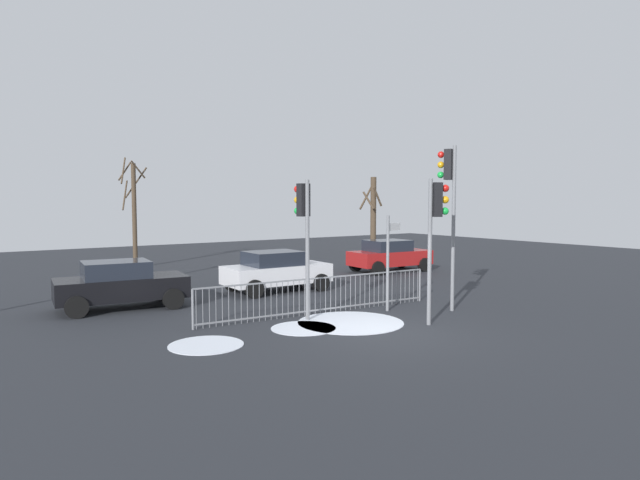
% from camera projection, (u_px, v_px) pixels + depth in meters
% --- Properties ---
extents(ground_plane, '(60.00, 60.00, 0.00)m').
position_uv_depth(ground_plane, '(383.00, 332.00, 13.88)').
color(ground_plane, '#26282D').
extents(traffic_light_rear_left, '(0.39, 0.53, 4.92)m').
position_uv_depth(traffic_light_rear_left, '(449.00, 191.00, 16.38)').
color(traffic_light_rear_left, slate).
rests_on(traffic_light_rear_left, ground).
extents(traffic_light_mid_left, '(0.35, 0.57, 3.87)m').
position_uv_depth(traffic_light_mid_left, '(304.00, 218.00, 15.14)').
color(traffic_light_mid_left, slate).
rests_on(traffic_light_mid_left, ground).
extents(traffic_light_foreground_right, '(0.54, 0.39, 3.88)m').
position_uv_depth(traffic_light_foreground_right, '(436.00, 218.00, 14.52)').
color(traffic_light_foreground_right, slate).
rests_on(traffic_light_foreground_right, ground).
extents(direction_sign_post, '(0.75, 0.30, 2.86)m').
position_uv_depth(direction_sign_post, '(389.00, 257.00, 16.49)').
color(direction_sign_post, slate).
rests_on(direction_sign_post, ground).
extents(pedestrian_guard_railing, '(7.74, 0.47, 1.07)m').
position_uv_depth(pedestrian_guard_railing, '(320.00, 295.00, 16.10)').
color(pedestrian_guard_railing, slate).
rests_on(pedestrian_guard_railing, ground).
extents(car_black_trailing, '(3.96, 2.26, 1.47)m').
position_uv_depth(car_black_trailing, '(120.00, 284.00, 16.80)').
color(car_black_trailing, black).
rests_on(car_black_trailing, ground).
extents(car_white_mid, '(3.83, 1.98, 1.47)m').
position_uv_depth(car_white_mid, '(276.00, 270.00, 20.02)').
color(car_white_mid, silver).
rests_on(car_white_mid, ground).
extents(car_red_near, '(3.91, 2.15, 1.47)m').
position_uv_depth(car_red_near, '(389.00, 255.00, 25.62)').
color(car_red_near, maroon).
rests_on(car_red_near, ground).
extents(bare_tree_left, '(1.48, 1.29, 5.41)m').
position_uv_depth(bare_tree_left, '(134.00, 210.00, 26.90)').
color(bare_tree_left, '#473828').
rests_on(bare_tree_left, ground).
extents(bare_tree_centre, '(1.25, 1.20, 4.72)m').
position_uv_depth(bare_tree_centre, '(373.00, 214.00, 33.84)').
color(bare_tree_centre, '#473828').
rests_on(bare_tree_centre, ground).
extents(snow_patch_kerb, '(1.72, 1.72, 0.01)m').
position_uv_depth(snow_patch_kerb, '(206.00, 345.00, 12.62)').
color(snow_patch_kerb, silver).
rests_on(snow_patch_kerb, ground).
extents(snow_patch_island, '(2.88, 2.88, 0.01)m').
position_uv_depth(snow_patch_island, '(351.00, 322.00, 14.96)').
color(snow_patch_island, silver).
rests_on(snow_patch_island, ground).
extents(snow_patch_verge, '(1.68, 1.68, 0.01)m').
position_uv_depth(snow_patch_verge, '(303.00, 328.00, 14.27)').
color(snow_patch_verge, silver).
rests_on(snow_patch_verge, ground).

